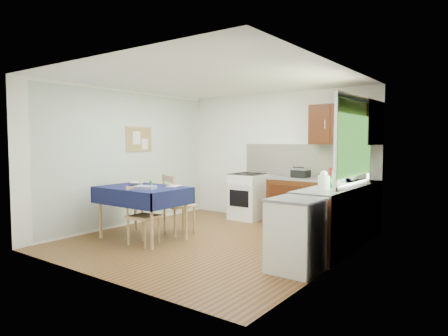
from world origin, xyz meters
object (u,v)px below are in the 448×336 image
Objects in this scene: chair_far at (176,202)px; kettle at (324,181)px; toaster at (298,173)px; sandwich_press at (301,173)px; dish_rack at (340,183)px; dining_table at (142,193)px; chair_near at (141,213)px.

chair_far is 2.53m from kettle.
toaster is 0.86× the size of sandwich_press.
kettle is (2.47, 0.27, 0.48)m from chair_far.
toaster is at bearing 120.25° from dish_rack.
dining_table is 3.25× the size of dish_rack.
chair_far is at bearing -5.08° from chair_near.
dining_table is 2.83m from toaster.
sandwich_press is (0.05, -0.02, -0.00)m from toaster.
dining_table is at bearing -126.76° from sandwich_press.
sandwich_press reaches higher than chair_near.
toaster is (1.37, 1.77, 0.45)m from chair_far.
toaster reaches higher than chair_far.
toaster is at bearing 126.10° from kettle.
chair_far is 2.30m from sandwich_press.
dish_rack is at bearing -39.01° from sandwich_press.
chair_far is at bearing -130.75° from sandwich_press.
chair_far is 1.13× the size of chair_near.
dining_table is 1.36× the size of chair_far.
sandwich_press reaches higher than chair_far.
toaster reaches higher than chair_near.
chair_near is at bearing -120.52° from sandwich_press.
dish_rack is at bearing 93.05° from kettle.
toaster reaches higher than sandwich_press.
dining_table is at bearing 88.51° from chair_far.
kettle is at bearing -73.12° from chair_near.
chair_near is 3.12× the size of sandwich_press.
chair_near is 3.61× the size of toaster.
chair_far is 2.65m from dish_rack.
chair_near is 3.03m from dish_rack.
dining_table is 0.63m from chair_far.
chair_far reaches higher than dining_table.
dish_rack reaches higher than chair_far.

